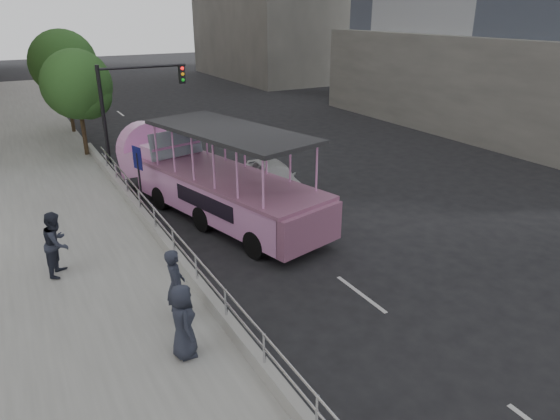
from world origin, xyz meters
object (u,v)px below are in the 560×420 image
object	(u,v)px
pedestrian_near	(176,285)
pedestrian_mid	(57,243)
street_tree_near	(79,87)
traffic_signal	(128,101)
street_tree_far	(66,66)
duck_boat	(208,181)
car	(274,177)
pedestrian_far	(183,321)
parking_sign	(139,172)

from	to	relation	value
pedestrian_near	pedestrian_mid	distance (m)	4.53
pedestrian_near	street_tree_near	distance (m)	17.21
traffic_signal	street_tree_far	xyz separation A→B (m)	(-1.40, 9.43, 0.81)
duck_boat	car	bearing A→B (deg)	14.71
pedestrian_near	pedestrian_mid	world-z (taller)	pedestrian_mid
pedestrian_near	street_tree_far	world-z (taller)	street_tree_far
pedestrian_near	traffic_signal	xyz separation A→B (m)	(2.33, 13.58, 2.24)
pedestrian_mid	street_tree_near	bearing A→B (deg)	13.34
street_tree_far	pedestrian_far	bearing A→B (deg)	-92.92
street_tree_far	street_tree_near	bearing A→B (deg)	-91.91
car	parking_sign	world-z (taller)	parking_sign
duck_boat	pedestrian_mid	distance (m)	6.50
parking_sign	street_tree_near	bearing A→B (deg)	93.26
parking_sign	traffic_signal	distance (m)	5.84
pedestrian_far	parking_sign	world-z (taller)	parking_sign
pedestrian_mid	parking_sign	xyz separation A→B (m)	(3.48, 4.19, 0.44)
pedestrian_far	traffic_signal	world-z (taller)	traffic_signal
pedestrian_near	street_tree_far	size ratio (longest dim) A/B	0.30
car	street_tree_far	bearing A→B (deg)	117.76
pedestrian_far	street_tree_far	size ratio (longest dim) A/B	0.27
street_tree_near	pedestrian_near	bearing A→B (deg)	-92.47
parking_sign	traffic_signal	xyz separation A→B (m)	(1.09, 5.45, 1.80)
parking_sign	street_tree_near	world-z (taller)	street_tree_near
duck_boat	pedestrian_mid	size ratio (longest dim) A/B	5.80
car	street_tree_near	xyz separation A→B (m)	(-6.22, 9.26, 3.13)
duck_boat	traffic_signal	distance (m)	7.17
car	street_tree_far	distance (m)	16.80
pedestrian_mid	street_tree_near	size ratio (longest dim) A/B	0.34
duck_boat	car	distance (m)	3.56
pedestrian_near	street_tree_near	size ratio (longest dim) A/B	0.34
parking_sign	traffic_signal	world-z (taller)	traffic_signal
car	pedestrian_far	distance (m)	11.71
duck_boat	parking_sign	xyz separation A→B (m)	(-2.32, 1.27, 0.36)
pedestrian_near	parking_sign	xyz separation A→B (m)	(1.24, 8.12, 0.44)
car	pedestrian_near	world-z (taller)	pedestrian_near
car	parking_sign	bearing A→B (deg)	-177.58
traffic_signal	street_tree_near	world-z (taller)	street_tree_near
car	parking_sign	size ratio (longest dim) A/B	1.49
car	street_tree_near	world-z (taller)	street_tree_near
duck_boat	pedestrian_near	size ratio (longest dim) A/B	5.81
pedestrian_far	duck_boat	bearing A→B (deg)	-19.61
pedestrian_mid	pedestrian_near	bearing A→B (deg)	-124.09
car	pedestrian_near	distance (m)	10.42
traffic_signal	street_tree_far	bearing A→B (deg)	98.43
traffic_signal	street_tree_near	size ratio (longest dim) A/B	0.91
pedestrian_far	parking_sign	bearing A→B (deg)	-3.76
street_tree_near	street_tree_far	world-z (taller)	street_tree_far
pedestrian_mid	street_tree_far	xyz separation A→B (m)	(3.18, 19.07, 3.04)
car	street_tree_far	size ratio (longest dim) A/B	0.63
parking_sign	street_tree_far	world-z (taller)	street_tree_far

